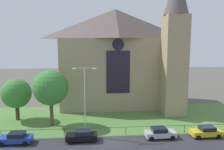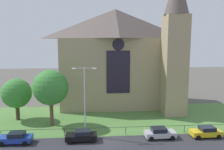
# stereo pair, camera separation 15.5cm
# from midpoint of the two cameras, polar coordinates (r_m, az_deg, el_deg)

# --- Properties ---
(ground) EXTENTS (160.00, 160.00, 0.00)m
(ground) POSITION_cam_midpoint_polar(r_m,az_deg,el_deg) (40.87, -1.82, -10.69)
(ground) COLOR #56544C
(road_asphalt) EXTENTS (120.00, 8.00, 0.01)m
(road_asphalt) POSITION_cam_midpoint_polar(r_m,az_deg,el_deg) (29.78, -0.67, -18.14)
(road_asphalt) COLOR #2D2D33
(road_asphalt) RESTS_ON ground
(grass_verge) EXTENTS (120.00, 20.00, 0.01)m
(grass_verge) POSITION_cam_midpoint_polar(r_m,az_deg,el_deg) (38.98, -1.68, -11.63)
(grass_verge) COLOR #517F3D
(grass_verge) RESTS_ON ground
(church_building) EXTENTS (23.20, 16.20, 26.00)m
(church_building) POSITION_cam_midpoint_polar(r_m,az_deg,el_deg) (47.76, 1.69, 4.64)
(church_building) COLOR tan
(church_building) RESTS_ON ground
(iron_railing) EXTENTS (34.96, 0.07, 1.13)m
(iron_railing) POSITION_cam_midpoint_polar(r_m,az_deg,el_deg) (33.73, 3.35, -13.08)
(iron_railing) COLOR black
(iron_railing) RESTS_ON ground
(tree_left_far) EXTENTS (5.00, 5.00, 7.15)m
(tree_left_far) POSITION_cam_midpoint_polar(r_m,az_deg,el_deg) (41.97, -22.92, -4.29)
(tree_left_far) COLOR #423021
(tree_left_far) RESTS_ON ground
(tree_left_near) EXTENTS (5.57, 5.57, 8.96)m
(tree_left_near) POSITION_cam_midpoint_polar(r_m,az_deg,el_deg) (37.08, -15.24, -3.10)
(tree_left_near) COLOR brown
(tree_left_near) RESTS_ON ground
(streetlamp_near) EXTENTS (3.37, 0.26, 9.91)m
(streetlamp_near) POSITION_cam_midpoint_polar(r_m,az_deg,el_deg) (31.86, -6.96, -4.68)
(streetlamp_near) COLOR #B2B2B7
(streetlamp_near) RESTS_ON ground
(parked_car_blue) EXTENTS (4.21, 2.05, 1.51)m
(parked_car_blue) POSITION_cam_midpoint_polar(r_m,az_deg,el_deg) (33.53, -23.06, -14.32)
(parked_car_blue) COLOR #1E3899
(parked_car_blue) RESTS_ON ground
(parked_car_black) EXTENTS (4.25, 2.12, 1.51)m
(parked_car_black) POSITION_cam_midpoint_polar(r_m,az_deg,el_deg) (32.00, -7.71, -14.82)
(parked_car_black) COLOR black
(parked_car_black) RESTS_ON ground
(parked_car_silver) EXTENTS (4.25, 2.13, 1.51)m
(parked_car_silver) POSITION_cam_midpoint_polar(r_m,az_deg,el_deg) (33.28, 11.77, -13.99)
(parked_car_silver) COLOR #B7B7BC
(parked_car_silver) RESTS_ON ground
(parked_car_yellow) EXTENTS (4.25, 2.12, 1.51)m
(parked_car_yellow) POSITION_cam_midpoint_polar(r_m,az_deg,el_deg) (35.57, 22.34, -12.97)
(parked_car_yellow) COLOR gold
(parked_car_yellow) RESTS_ON ground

